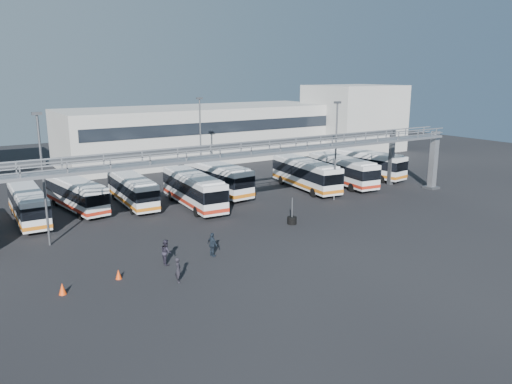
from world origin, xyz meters
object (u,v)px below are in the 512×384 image
bus_9 (364,163)px  pedestrian_d (212,245)px  cone_right (119,274)px  bus_3 (132,189)px  bus_8 (342,170)px  pedestrian_a (178,270)px  pedestrian_b (166,252)px  bus_5 (214,177)px  light_pole_mid (336,146)px  bus_2 (76,194)px  light_pole_back (200,136)px  bus_4 (193,189)px  bus_7 (306,173)px  cone_left (62,289)px  light_pole_left (43,173)px  bus_1 (28,204)px  tire_stack (292,220)px

bus_9 → pedestrian_d: (-29.40, -14.74, -0.97)m
pedestrian_d → cone_right: 7.05m
bus_3 → bus_8: size_ratio=0.90×
pedestrian_a → pedestrian_b: pedestrian_b is taller
bus_5 → bus_8: size_ratio=1.04×
bus_3 → pedestrian_d: 17.07m
bus_5 → pedestrian_b: (-12.56, -16.62, -1.03)m
light_pole_mid → bus_2: bearing=156.8°
light_pole_back → bus_4: (-5.64, -9.66, -3.87)m
bus_4 → pedestrian_a: bearing=-114.9°
bus_3 → bus_2: bearing=170.4°
light_pole_mid → pedestrian_d: (-18.51, -7.94, -4.83)m
bus_7 → cone_right: 29.40m
bus_2 → pedestrian_b: 17.83m
bus_2 → bus_8: size_ratio=0.92×
cone_left → cone_right: 3.60m
bus_8 → cone_right: size_ratio=17.36×
bus_8 → cone_right: 33.80m
light_pole_left → bus_7: size_ratio=0.90×
bus_4 → bus_8: size_ratio=1.00×
bus_3 → pedestrian_a: bearing=-98.9°
bus_3 → cone_left: bearing=-118.3°
bus_1 → cone_right: 17.11m
bus_4 → bus_9: (24.53, 1.46, 0.00)m
bus_4 → pedestrian_d: (-4.87, -13.28, -0.96)m
bus_3 → pedestrian_a: 20.32m
pedestrian_d → bus_9: bearing=-73.5°
light_pole_left → bus_9: size_ratio=0.90×
bus_2 → bus_7: size_ratio=0.90×
bus_7 → cone_right: (-25.96, -13.71, -1.56)m
light_pole_mid → bus_9: light_pole_mid is taller
bus_1 → pedestrian_b: bus_1 is taller
pedestrian_a → bus_5: bearing=-17.8°
bus_4 → bus_9: bus_9 is taller
light_pole_mid → bus_8: 8.38m
bus_3 → bus_4: size_ratio=0.90×
bus_9 → pedestrian_b: (-32.80, -14.35, -0.97)m
bus_8 → bus_9: 5.67m
bus_2 → pedestrian_b: size_ratio=5.76×
bus_7 → pedestrian_a: bearing=-138.2°
bus_5 → bus_9: bearing=-11.1°
bus_3 → pedestrian_a: (-3.87, -19.93, -0.86)m
bus_4 → cone_right: 18.15m
bus_7 → pedestrian_d: size_ratio=6.37×
bus_1 → tire_stack: bearing=-33.0°
bus_1 → bus_7: bearing=-5.1°
light_pole_left → bus_7: 29.03m
bus_1 → cone_left: size_ratio=13.97×
light_pole_back → pedestrian_a: size_ratio=6.23×
light_pole_left → bus_3: (9.41, 8.12, -4.05)m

